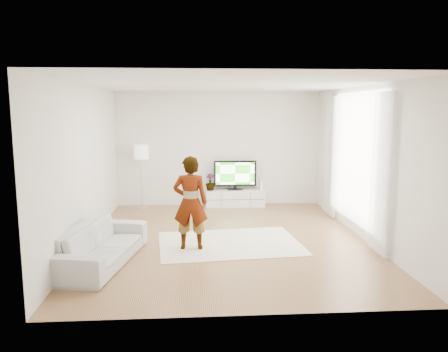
{
  "coord_description": "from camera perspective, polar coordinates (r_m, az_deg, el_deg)",
  "views": [
    {
      "loc": [
        -0.59,
        -7.74,
        2.38
      ],
      "look_at": [
        -0.03,
        0.4,
        1.12
      ],
      "focal_mm": 35.0,
      "sensor_mm": 36.0,
      "label": 1
    }
  ],
  "objects": [
    {
      "name": "player",
      "position": [
        7.4,
        -4.41,
        -3.5
      ],
      "size": [
        0.6,
        0.41,
        1.59
      ],
      "primitive_type": "imported",
      "rotation": [
        0.0,
        0.0,
        3.09
      ],
      "color": "#334772",
      "rests_on": "rug"
    },
    {
      "name": "wall_back",
      "position": [
        10.8,
        -0.76,
        3.56
      ],
      "size": [
        5.0,
        0.02,
        2.8
      ],
      "primitive_type": "cube",
      "color": "silver",
      "rests_on": "floor"
    },
    {
      "name": "wall_front",
      "position": [
        4.87,
        3.15,
        -2.82
      ],
      "size": [
        5.0,
        0.02,
        2.8
      ],
      "primitive_type": "cube",
      "color": "silver",
      "rests_on": "floor"
    },
    {
      "name": "game_console",
      "position": [
        10.79,
        4.81,
        -1.19
      ],
      "size": [
        0.07,
        0.17,
        0.23
      ],
      "rotation": [
        0.0,
        0.0,
        0.12
      ],
      "color": "white",
      "rests_on": "media_console"
    },
    {
      "name": "potted_plant",
      "position": [
        10.66,
        -1.81,
        -0.81
      ],
      "size": [
        0.26,
        0.26,
        0.41
      ],
      "primitive_type": "imported",
      "rotation": [
        0.0,
        0.0,
        -0.16
      ],
      "color": "#3F7238",
      "rests_on": "media_console"
    },
    {
      "name": "media_console",
      "position": [
        10.77,
        1.46,
        -2.9
      ],
      "size": [
        1.44,
        0.41,
        0.41
      ],
      "color": "white",
      "rests_on": "floor"
    },
    {
      "name": "curtain_far",
      "position": [
        9.86,
        13.79,
        2.52
      ],
      "size": [
        0.04,
        0.7,
        2.6
      ],
      "primitive_type": "cube",
      "color": "white",
      "rests_on": "floor"
    },
    {
      "name": "wall_left",
      "position": [
        8.03,
        -17.64,
        1.35
      ],
      "size": [
        0.02,
        6.0,
        2.8
      ],
      "primitive_type": "cube",
      "color": "silver",
      "rests_on": "floor"
    },
    {
      "name": "ceiling",
      "position": [
        7.77,
        0.47,
        11.87
      ],
      "size": [
        6.0,
        6.0,
        0.0
      ],
      "primitive_type": "plane",
      "color": "white",
      "rests_on": "wall_back"
    },
    {
      "name": "floor_lamp",
      "position": [
        10.57,
        -10.75,
        2.72
      ],
      "size": [
        0.34,
        0.34,
        1.53
      ],
      "color": "silver",
      "rests_on": "floor"
    },
    {
      "name": "wall_right",
      "position": [
        8.39,
        17.75,
        1.65
      ],
      "size": [
        0.02,
        6.0,
        2.8
      ],
      "primitive_type": "cube",
      "color": "silver",
      "rests_on": "floor"
    },
    {
      "name": "floor",
      "position": [
        8.11,
        0.44,
        -8.28
      ],
      "size": [
        6.0,
        6.0,
        0.0
      ],
      "primitive_type": "plane",
      "color": "#A77E4B",
      "rests_on": "ground"
    },
    {
      "name": "rug",
      "position": [
        7.87,
        0.73,
        -8.77
      ],
      "size": [
        2.63,
        2.0,
        0.01
      ],
      "primitive_type": "cube",
      "rotation": [
        0.0,
        0.0,
        0.09
      ],
      "color": "white",
      "rests_on": "floor"
    },
    {
      "name": "curtain_near",
      "position": [
        7.44,
        19.83,
        0.3
      ],
      "size": [
        0.04,
        0.7,
        2.6
      ],
      "primitive_type": "cube",
      "color": "white",
      "rests_on": "floor"
    },
    {
      "name": "window",
      "position": [
        8.65,
        16.92,
        2.22
      ],
      "size": [
        0.01,
        2.6,
        2.5
      ],
      "primitive_type": "cube",
      "color": "white",
      "rests_on": "wall_right"
    },
    {
      "name": "sofa",
      "position": [
        7.08,
        -15.76,
        -8.58
      ],
      "size": [
        1.21,
        2.22,
        0.61
      ],
      "primitive_type": "imported",
      "rotation": [
        0.0,
        0.0,
        1.38
      ],
      "color": "beige",
      "rests_on": "floor"
    },
    {
      "name": "television",
      "position": [
        10.69,
        1.46,
        0.26
      ],
      "size": [
        1.04,
        0.2,
        0.72
      ],
      "color": "black",
      "rests_on": "media_console"
    }
  ]
}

